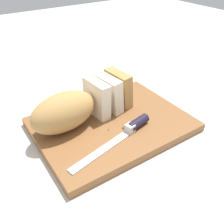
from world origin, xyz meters
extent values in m
plane|color=beige|center=(0.00, 0.00, 0.00)|extent=(3.00, 3.00, 0.00)
cube|color=brown|center=(0.00, 0.00, 0.01)|extent=(0.41, 0.30, 0.02)
ellipsoid|color=tan|center=(-0.12, 0.04, 0.07)|extent=(0.18, 0.11, 0.10)
cube|color=#F2E8CC|center=(-0.01, 0.05, 0.07)|extent=(0.04, 0.09, 0.10)
cube|color=#F2E8CC|center=(0.03, 0.06, 0.07)|extent=(0.05, 0.09, 0.10)
cube|color=tan|center=(0.07, 0.07, 0.07)|extent=(0.04, 0.09, 0.10)
cube|color=silver|center=(-0.08, -0.08, 0.02)|extent=(0.19, 0.06, 0.00)
cylinder|color=black|center=(0.04, -0.06, 0.03)|extent=(0.07, 0.04, 0.02)
cube|color=silver|center=(0.01, -0.06, 0.03)|extent=(0.02, 0.03, 0.02)
sphere|color=#996633|center=(0.01, -0.04, 0.03)|extent=(0.01, 0.01, 0.01)
sphere|color=#996633|center=(0.01, -0.07, 0.02)|extent=(0.01, 0.01, 0.01)
sphere|color=#996633|center=(-0.03, -0.03, 0.02)|extent=(0.00, 0.00, 0.00)
camera|label=1|loc=(-0.31, -0.45, 0.42)|focal=40.18mm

